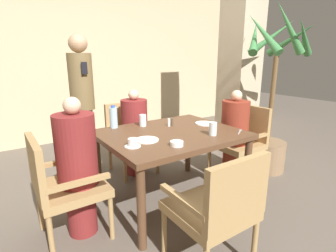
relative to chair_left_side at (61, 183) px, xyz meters
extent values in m
plane|color=#60564C|center=(1.06, 0.00, -0.49)|extent=(16.00, 16.00, 0.00)
cube|color=#C6B289|center=(1.06, 2.72, 0.91)|extent=(8.00, 0.06, 2.80)
cube|color=#BCAD8E|center=(2.79, 0.69, 0.86)|extent=(0.47, 0.47, 2.70)
cube|color=brown|center=(1.06, 0.00, 0.23)|extent=(1.32, 1.07, 0.05)
cylinder|color=brown|center=(0.46, -0.47, -0.14)|extent=(0.07, 0.07, 0.69)
cylinder|color=brown|center=(1.66, -0.47, -0.14)|extent=(0.07, 0.07, 0.69)
cylinder|color=brown|center=(0.46, 0.47, -0.14)|extent=(0.07, 0.07, 0.69)
cylinder|color=brown|center=(1.66, 0.47, -0.14)|extent=(0.07, 0.07, 0.69)
cube|color=#A88451|center=(0.08, 0.00, -0.07)|extent=(0.52, 0.52, 0.07)
cube|color=#A88451|center=(-0.16, 0.00, 0.18)|extent=(0.05, 0.52, 0.42)
cube|color=#A88451|center=(0.08, 0.24, 0.08)|extent=(0.47, 0.04, 0.04)
cube|color=#A88451|center=(0.08, -0.24, 0.08)|extent=(0.47, 0.04, 0.04)
cylinder|color=#A88451|center=(0.31, 0.23, -0.30)|extent=(0.04, 0.04, 0.39)
cylinder|color=#A88451|center=(0.31, -0.23, -0.30)|extent=(0.04, 0.04, 0.39)
cylinder|color=#A88451|center=(-0.15, 0.23, -0.30)|extent=(0.04, 0.04, 0.39)
cylinder|color=#A88451|center=(-0.15, -0.23, -0.30)|extent=(0.04, 0.04, 0.39)
cylinder|color=maroon|center=(0.14, 0.00, -0.26)|extent=(0.24, 0.24, 0.46)
cylinder|color=maroon|center=(0.14, 0.00, 0.25)|extent=(0.32, 0.32, 0.58)
sphere|color=beige|center=(0.14, 0.00, 0.61)|extent=(0.13, 0.13, 0.13)
cube|color=#A88451|center=(1.06, 0.85, -0.07)|extent=(0.52, 0.52, 0.07)
cube|color=#A88451|center=(1.06, 1.09, 0.18)|extent=(0.52, 0.05, 0.42)
cube|color=#A88451|center=(1.29, 0.85, 0.08)|extent=(0.04, 0.47, 0.04)
cube|color=#A88451|center=(0.82, 0.85, 0.08)|extent=(0.04, 0.47, 0.04)
cylinder|color=#A88451|center=(1.28, 0.62, -0.30)|extent=(0.04, 0.04, 0.39)
cylinder|color=#A88451|center=(0.83, 0.62, -0.30)|extent=(0.04, 0.04, 0.39)
cylinder|color=#A88451|center=(1.28, 1.08, -0.30)|extent=(0.04, 0.04, 0.39)
cylinder|color=#A88451|center=(0.83, 1.08, -0.30)|extent=(0.04, 0.04, 0.39)
cylinder|color=maroon|center=(1.06, 0.79, -0.26)|extent=(0.24, 0.24, 0.46)
cylinder|color=maroon|center=(1.06, 0.79, 0.21)|extent=(0.32, 0.32, 0.50)
sphere|color=beige|center=(1.06, 0.79, 0.53)|extent=(0.12, 0.12, 0.12)
cube|color=#A88451|center=(2.03, 0.00, -0.07)|extent=(0.52, 0.52, 0.07)
cube|color=#A88451|center=(2.27, 0.00, 0.18)|extent=(0.05, 0.52, 0.42)
cube|color=#A88451|center=(2.03, -0.24, 0.08)|extent=(0.47, 0.04, 0.04)
cube|color=#A88451|center=(2.03, 0.24, 0.08)|extent=(0.47, 0.04, 0.04)
cylinder|color=#A88451|center=(1.81, -0.23, -0.30)|extent=(0.04, 0.04, 0.39)
cylinder|color=#A88451|center=(1.81, 0.23, -0.30)|extent=(0.04, 0.04, 0.39)
cylinder|color=#A88451|center=(2.26, -0.23, -0.30)|extent=(0.04, 0.04, 0.39)
cylinder|color=#A88451|center=(2.26, 0.23, -0.30)|extent=(0.04, 0.04, 0.39)
cylinder|color=maroon|center=(1.97, 0.00, -0.26)|extent=(0.24, 0.24, 0.46)
cylinder|color=maroon|center=(1.97, 0.00, 0.22)|extent=(0.32, 0.32, 0.51)
sphere|color=beige|center=(1.97, 0.00, 0.54)|extent=(0.13, 0.13, 0.13)
cube|color=#A88451|center=(0.79, -0.85, -0.07)|extent=(0.52, 0.52, 0.07)
cube|color=#A88451|center=(0.79, -1.09, 0.18)|extent=(0.52, 0.05, 0.42)
cube|color=#A88451|center=(0.55, -0.85, 0.08)|extent=(0.04, 0.47, 0.04)
cube|color=#A88451|center=(1.03, -0.85, 0.08)|extent=(0.04, 0.47, 0.04)
cylinder|color=#A88451|center=(0.56, -0.62, -0.30)|extent=(0.04, 0.04, 0.39)
cylinder|color=#A88451|center=(1.02, -0.62, -0.30)|extent=(0.04, 0.04, 0.39)
cylinder|color=#A88451|center=(1.02, -1.08, -0.30)|extent=(0.04, 0.04, 0.39)
cylinder|color=#2D2D33|center=(0.59, 1.29, -0.08)|extent=(0.22, 0.22, 0.81)
cylinder|color=brown|center=(0.59, 1.29, 0.67)|extent=(0.29, 0.29, 0.69)
sphere|color=tan|center=(0.59, 1.29, 1.12)|extent=(0.22, 0.22, 0.22)
cube|color=black|center=(0.59, 1.12, 0.84)|extent=(0.07, 0.01, 0.14)
cylinder|color=#896B4C|center=(2.54, -0.07, -0.30)|extent=(0.47, 0.47, 0.39)
cylinder|color=brown|center=(2.54, -0.07, 0.45)|extent=(0.06, 0.06, 1.11)
cone|color=#38753D|center=(2.82, -0.06, 1.17)|extent=(0.13, 0.62, 0.41)
cone|color=#38753D|center=(2.70, 0.13, 1.21)|extent=(0.52, 0.43, 0.48)
cone|color=#38753D|center=(2.38, 0.14, 1.20)|extent=(0.53, 0.44, 0.45)
cone|color=#38753D|center=(2.30, -0.05, 1.23)|extent=(0.16, 0.56, 0.51)
cone|color=#38753D|center=(2.48, -0.24, 1.28)|extent=(0.45, 0.26, 0.59)
cone|color=#38753D|center=(2.63, -0.34, 1.18)|extent=(0.61, 0.29, 0.42)
cylinder|color=white|center=(0.73, -0.10, 0.26)|extent=(0.21, 0.21, 0.01)
cylinder|color=white|center=(1.54, 0.05, 0.26)|extent=(0.21, 0.21, 0.01)
cylinder|color=white|center=(0.55, -0.18, 0.25)|extent=(0.13, 0.13, 0.01)
cylinder|color=white|center=(0.55, -0.18, 0.29)|extent=(0.08, 0.08, 0.06)
cylinder|color=white|center=(0.86, -0.36, 0.27)|extent=(0.11, 0.11, 0.04)
cylinder|color=#A3C6DB|center=(0.66, 0.47, 0.36)|extent=(0.08, 0.08, 0.21)
cylinder|color=#3359B2|center=(0.66, 0.47, 0.48)|extent=(0.04, 0.04, 0.02)
cylinder|color=silver|center=(1.32, -0.31, 0.31)|extent=(0.07, 0.07, 0.12)
cylinder|color=silver|center=(0.94, 0.36, 0.31)|extent=(0.07, 0.07, 0.12)
cylinder|color=white|center=(1.16, 0.20, 0.29)|extent=(0.03, 0.03, 0.08)
cylinder|color=#4C3D2D|center=(1.20, 0.20, 0.29)|extent=(0.03, 0.03, 0.08)
cube|color=silver|center=(1.61, -0.39, 0.25)|extent=(0.14, 0.09, 0.00)
cube|color=silver|center=(1.67, -0.34, 0.25)|extent=(0.04, 0.04, 0.00)
camera|label=1|loc=(-0.36, -2.03, 0.97)|focal=28.00mm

